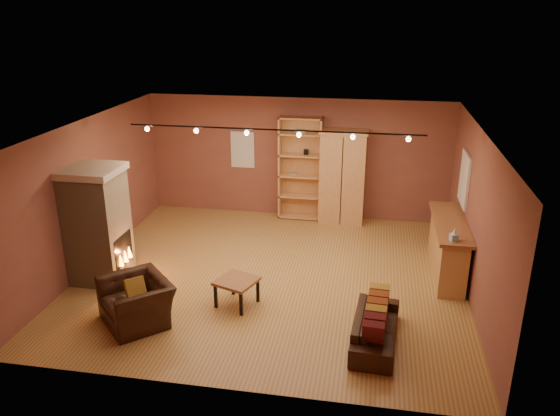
% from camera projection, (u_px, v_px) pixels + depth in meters
% --- Properties ---
extents(floor, '(7.00, 7.00, 0.00)m').
position_uv_depth(floor, '(271.00, 276.00, 10.17)').
color(floor, olive).
rests_on(floor, ground).
extents(ceiling, '(7.00, 7.00, 0.00)m').
position_uv_depth(ceiling, '(270.00, 128.00, 9.19)').
color(ceiling, brown).
rests_on(ceiling, back_wall).
extents(back_wall, '(7.00, 0.02, 2.80)m').
position_uv_depth(back_wall, '(297.00, 158.00, 12.68)').
color(back_wall, brown).
rests_on(back_wall, floor).
extents(left_wall, '(0.02, 6.50, 2.80)m').
position_uv_depth(left_wall, '(88.00, 194.00, 10.25)').
color(left_wall, brown).
rests_on(left_wall, floor).
extents(right_wall, '(0.02, 6.50, 2.80)m').
position_uv_depth(right_wall, '(476.00, 218.00, 9.11)').
color(right_wall, brown).
rests_on(right_wall, floor).
extents(fireplace, '(1.01, 0.98, 2.12)m').
position_uv_depth(fireplace, '(98.00, 224.00, 9.74)').
color(fireplace, tan).
rests_on(fireplace, floor).
extents(back_window, '(0.56, 0.04, 0.86)m').
position_uv_depth(back_window, '(243.00, 150.00, 12.82)').
color(back_window, silver).
rests_on(back_window, back_wall).
extents(bookcase, '(0.98, 0.38, 2.40)m').
position_uv_depth(bookcase, '(301.00, 167.00, 12.61)').
color(bookcase, tan).
rests_on(bookcase, floor).
extents(armoire, '(1.06, 0.61, 2.16)m').
position_uv_depth(armoire, '(342.00, 177.00, 12.36)').
color(armoire, tan).
rests_on(armoire, floor).
extents(bar_counter, '(0.59, 2.17, 1.04)m').
position_uv_depth(bar_counter, '(448.00, 247.00, 10.10)').
color(bar_counter, tan).
rests_on(bar_counter, floor).
extents(tissue_box, '(0.14, 0.14, 0.21)m').
position_uv_depth(tissue_box, '(454.00, 236.00, 9.09)').
color(tissue_box, '#85BDD6').
rests_on(tissue_box, bar_counter).
extents(right_window, '(0.05, 0.90, 1.00)m').
position_uv_depth(right_window, '(465.00, 179.00, 10.32)').
color(right_window, silver).
rests_on(right_window, right_wall).
extents(loveseat, '(0.58, 1.62, 0.70)m').
position_uv_depth(loveseat, '(376.00, 322.00, 8.06)').
color(loveseat, black).
rests_on(loveseat, floor).
extents(armchair, '(1.27, 1.28, 0.95)m').
position_uv_depth(armchair, '(136.00, 295.00, 8.54)').
color(armchair, black).
rests_on(armchair, floor).
extents(coffee_table, '(0.78, 0.78, 0.46)m').
position_uv_depth(coffee_table, '(237.00, 283.00, 9.07)').
color(coffee_table, '#965E36').
rests_on(coffee_table, floor).
extents(track_rail, '(5.20, 0.09, 0.13)m').
position_uv_depth(track_rail, '(273.00, 132.00, 9.42)').
color(track_rail, black).
rests_on(track_rail, ceiling).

